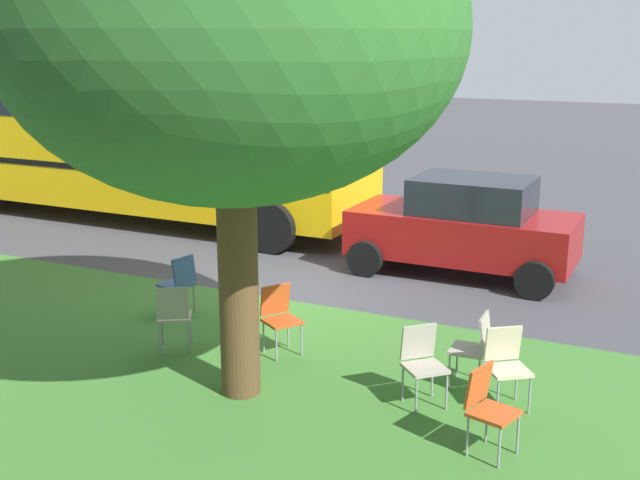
% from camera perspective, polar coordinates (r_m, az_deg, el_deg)
% --- Properties ---
extents(ground, '(80.00, 80.00, 0.00)m').
position_cam_1_polar(ground, '(12.54, -3.06, -3.86)').
color(ground, '#424247').
extents(grass_verge, '(48.00, 6.00, 0.01)m').
position_cam_1_polar(grass_verge, '(10.05, -12.01, -8.93)').
color(grass_verge, '#3D752D').
rests_on(grass_verge, ground).
extents(street_tree, '(4.81, 4.81, 5.76)m').
position_cam_1_polar(street_tree, '(8.40, -6.31, 14.55)').
color(street_tree, brown).
rests_on(street_tree, ground).
extents(chair_0, '(0.58, 0.58, 0.88)m').
position_cam_1_polar(chair_0, '(8.95, 13.13, -8.40)').
color(chair_0, beige).
rests_on(chair_0, ground).
extents(chair_1, '(0.44, 0.44, 0.88)m').
position_cam_1_polar(chair_1, '(9.34, 11.01, -7.30)').
color(chair_1, '#ADA393').
rests_on(chair_1, ground).
extents(chair_2, '(0.52, 0.51, 0.88)m').
position_cam_1_polar(chair_2, '(7.95, 11.87, -11.34)').
color(chair_2, '#C64C1E').
rests_on(chair_2, ground).
extents(chair_3, '(0.57, 0.58, 0.88)m').
position_cam_1_polar(chair_3, '(10.33, -10.38, -5.12)').
color(chair_3, '#ADA393').
rests_on(chair_3, ground).
extents(chair_4, '(0.50, 0.49, 0.88)m').
position_cam_1_polar(chair_4, '(11.64, -10.00, -2.84)').
color(chair_4, '#335184').
rests_on(chair_4, ground).
extents(chair_5, '(0.59, 0.59, 0.88)m').
position_cam_1_polar(chair_5, '(8.85, 7.30, -8.40)').
color(chair_5, '#ADA393').
rests_on(chair_5, ground).
extents(chair_6, '(0.58, 0.57, 0.88)m').
position_cam_1_polar(chair_6, '(10.13, -2.91, -5.28)').
color(chair_6, '#C64C1E').
rests_on(chair_6, ground).
extents(parked_car, '(3.70, 1.92, 1.65)m').
position_cam_1_polar(parked_car, '(13.59, 10.30, 1.04)').
color(parked_car, maroon).
rests_on(parked_car, ground).
extents(school_bus, '(10.40, 2.80, 2.88)m').
position_cam_1_polar(school_bus, '(17.79, -12.89, 7.06)').
color(school_bus, yellow).
rests_on(school_bus, ground).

